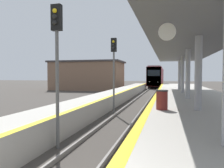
% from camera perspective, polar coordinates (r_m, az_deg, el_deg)
% --- Properties ---
extents(train, '(2.82, 24.06, 4.53)m').
position_cam_1_polar(train, '(53.76, 11.59, 1.89)').
color(train, black).
rests_on(train, ground).
extents(signal_near, '(0.36, 0.31, 5.06)m').
position_cam_1_polar(signal_near, '(7.96, -14.23, 8.73)').
color(signal_near, '#595959').
rests_on(signal_near, ground).
extents(signal_mid, '(0.36, 0.31, 5.06)m').
position_cam_1_polar(signal_mid, '(14.48, 0.46, 5.84)').
color(signal_mid, '#595959').
rests_on(signal_mid, ground).
extents(station_canopy, '(4.49, 25.33, 3.49)m').
position_cam_1_polar(station_canopy, '(15.49, 19.27, 8.53)').
color(station_canopy, '#99999E').
rests_on(station_canopy, platform_right).
extents(trash_bin, '(0.54, 0.54, 0.89)m').
position_cam_1_polar(trash_bin, '(10.17, 12.91, -4.02)').
color(trash_bin, maroon).
rests_on(trash_bin, platform_right).
extents(station_building, '(12.93, 7.24, 5.19)m').
position_cam_1_polar(station_building, '(40.15, -6.39, 2.25)').
color(station_building, brown).
rests_on(station_building, ground).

